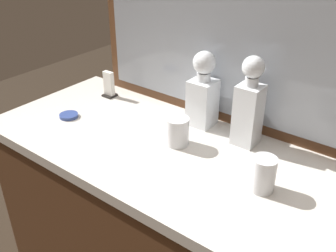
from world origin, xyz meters
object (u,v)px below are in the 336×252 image
(crystal_decanter_far_left, at_px, (203,96))
(crystal_tumbler_far_left, at_px, (177,132))
(crystal_tumbler_center, at_px, (263,175))
(porcelain_dish, at_px, (69,116))
(crystal_decanter_front, at_px, (248,110))
(napkin_holder, at_px, (109,86))

(crystal_decanter_far_left, xyz_separation_m, crystal_tumbler_far_left, (0.01, -0.17, -0.07))
(crystal_tumbler_center, bearing_deg, porcelain_dish, -176.80)
(crystal_decanter_far_left, bearing_deg, crystal_tumbler_far_left, -85.60)
(crystal_decanter_far_left, xyz_separation_m, porcelain_dish, (-0.43, -0.26, -0.11))
(crystal_decanter_front, relative_size, porcelain_dish, 4.30)
(crystal_tumbler_far_left, distance_m, napkin_holder, 0.48)
(crystal_decanter_front, distance_m, crystal_tumbler_far_left, 0.24)
(crystal_tumbler_far_left, relative_size, porcelain_dish, 1.36)
(crystal_decanter_front, bearing_deg, crystal_tumbler_center, -52.09)
(napkin_holder, bearing_deg, crystal_tumbler_center, -13.44)
(crystal_tumbler_far_left, bearing_deg, crystal_decanter_front, 39.31)
(porcelain_dish, bearing_deg, napkin_holder, 93.11)
(crystal_tumbler_far_left, xyz_separation_m, porcelain_dish, (-0.45, -0.10, -0.04))
(crystal_tumbler_center, bearing_deg, crystal_tumbler_far_left, 171.14)
(napkin_holder, bearing_deg, crystal_decanter_front, 0.80)
(crystal_decanter_far_left, xyz_separation_m, crystal_tumbler_center, (0.35, -0.22, -0.06))
(crystal_decanter_front, xyz_separation_m, napkin_holder, (-0.64, -0.01, -0.08))
(crystal_tumbler_far_left, bearing_deg, porcelain_dish, -167.91)
(crystal_tumbler_far_left, bearing_deg, napkin_holder, 163.34)
(crystal_tumbler_center, distance_m, porcelain_dish, 0.78)
(crystal_decanter_front, bearing_deg, crystal_decanter_far_left, 173.10)
(porcelain_dish, bearing_deg, crystal_decanter_front, 21.16)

